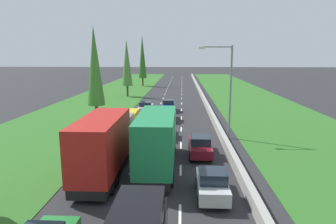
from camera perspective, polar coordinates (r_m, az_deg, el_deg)
ground_plane at (r=59.81m, az=0.93°, el=3.01°), size 300.00×300.00×0.00m
grass_verge_left at (r=61.50m, az=-10.96°, el=3.05°), size 14.00×140.00×0.04m
grass_verge_right at (r=61.08m, az=14.53°, el=2.85°), size 14.00×140.00×0.04m
median_barrier at (r=59.85m, az=6.40°, el=3.36°), size 0.44×120.00×0.85m
lane_markings at (r=59.81m, az=0.93°, el=3.02°), size 3.64×116.00×0.01m
green_box_truck_centre_lane at (r=21.37m, az=-2.02°, el=-5.25°), size 2.46×9.40×4.18m
red_box_truck_left_lane at (r=20.79m, az=-11.85°, el=-5.95°), size 2.46×9.40×4.18m
yellow_van_left_lane at (r=29.43m, az=-7.52°, el=-2.44°), size 1.96×4.90×2.82m
green_sedan_left_lane at (r=35.58m, az=-6.17°, el=-1.07°), size 1.82×4.50×1.64m
black_sedan_centre_lane at (r=30.16m, az=-1.18°, el=-3.18°), size 1.82×4.50×1.64m
silver_hatchback_right_lane at (r=17.81m, az=8.39°, el=-13.36°), size 1.74×3.90×1.72m
orange_sedan_centre_lane at (r=37.62m, az=-0.06°, el=-0.36°), size 1.82×4.50×1.64m
maroon_sedan_right_lane at (r=24.74m, az=6.13°, el=-6.38°), size 1.82×4.50×1.64m
blue_hatchback_centre_lane at (r=43.73m, az=0.13°, el=1.24°), size 1.74×3.90×1.72m
silver_sedan_left_lane at (r=42.44m, az=-4.28°, el=0.88°), size 1.82×4.50×1.64m
poplar_tree_second at (r=36.55m, az=-13.78°, el=8.49°), size 2.09×2.09×11.53m
poplar_tree_third at (r=59.32m, az=-7.85°, el=9.27°), size 2.08×2.08×11.14m
poplar_tree_fourth at (r=79.40m, az=-4.90°, el=10.45°), size 2.13×2.13×13.26m
street_light_mast at (r=29.26m, az=11.17°, el=4.98°), size 3.20×0.28×9.00m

